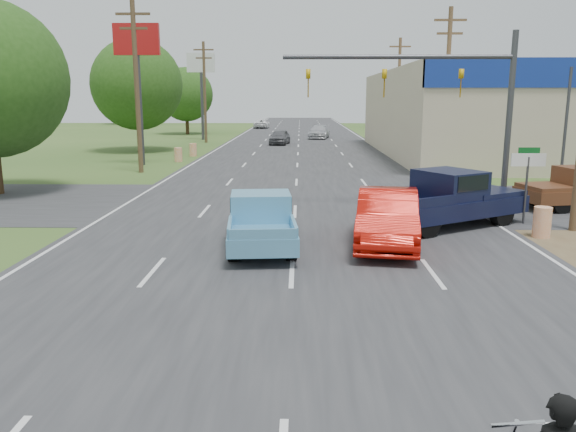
{
  "coord_description": "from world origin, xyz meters",
  "views": [
    {
      "loc": [
        0.21,
        -5.8,
        4.39
      ],
      "look_at": [
        -0.12,
        8.98,
        1.3
      ],
      "focal_mm": 35.0,
      "sensor_mm": 36.0,
      "label": 1
    }
  ],
  "objects_px": {
    "red_convertible": "(387,218)",
    "distant_car_grey": "(280,137)",
    "distant_car_white": "(262,124)",
    "distant_car_silver": "(319,132)",
    "navy_pickup": "(449,198)",
    "blue_pickup": "(261,219)"
  },
  "relations": [
    {
      "from": "red_convertible",
      "to": "blue_pickup",
      "type": "distance_m",
      "value": 3.84
    },
    {
      "from": "distant_car_silver",
      "to": "navy_pickup",
      "type": "bearing_deg",
      "value": -77.69
    },
    {
      "from": "distant_car_grey",
      "to": "distant_car_white",
      "type": "height_order",
      "value": "distant_car_grey"
    },
    {
      "from": "blue_pickup",
      "to": "distant_car_grey",
      "type": "distance_m",
      "value": 38.88
    },
    {
      "from": "navy_pickup",
      "to": "distant_car_silver",
      "type": "height_order",
      "value": "navy_pickup"
    },
    {
      "from": "distant_car_silver",
      "to": "distant_car_white",
      "type": "relative_size",
      "value": 1.07
    },
    {
      "from": "red_convertible",
      "to": "distant_car_white",
      "type": "bearing_deg",
      "value": 105.52
    },
    {
      "from": "distant_car_silver",
      "to": "distant_car_grey",
      "type": "bearing_deg",
      "value": -106.94
    },
    {
      "from": "red_convertible",
      "to": "distant_car_silver",
      "type": "height_order",
      "value": "red_convertible"
    },
    {
      "from": "blue_pickup",
      "to": "distant_car_white",
      "type": "height_order",
      "value": "blue_pickup"
    },
    {
      "from": "red_convertible",
      "to": "navy_pickup",
      "type": "bearing_deg",
      "value": 55.36
    },
    {
      "from": "navy_pickup",
      "to": "distant_car_grey",
      "type": "bearing_deg",
      "value": 160.11
    },
    {
      "from": "distant_car_silver",
      "to": "red_convertible",
      "type": "bearing_deg",
      "value": -81.02
    },
    {
      "from": "blue_pickup",
      "to": "distant_car_white",
      "type": "relative_size",
      "value": 1.05
    },
    {
      "from": "red_convertible",
      "to": "distant_car_grey",
      "type": "height_order",
      "value": "red_convertible"
    },
    {
      "from": "red_convertible",
      "to": "navy_pickup",
      "type": "height_order",
      "value": "navy_pickup"
    },
    {
      "from": "red_convertible",
      "to": "navy_pickup",
      "type": "relative_size",
      "value": 0.81
    },
    {
      "from": "distant_car_grey",
      "to": "distant_car_silver",
      "type": "height_order",
      "value": "distant_car_silver"
    },
    {
      "from": "navy_pickup",
      "to": "distant_car_silver",
      "type": "distance_m",
      "value": 44.81
    },
    {
      "from": "blue_pickup",
      "to": "navy_pickup",
      "type": "bearing_deg",
      "value": 19.46
    },
    {
      "from": "red_convertible",
      "to": "distant_car_grey",
      "type": "relative_size",
      "value": 1.2
    },
    {
      "from": "distant_car_grey",
      "to": "distant_car_white",
      "type": "relative_size",
      "value": 0.87
    }
  ]
}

